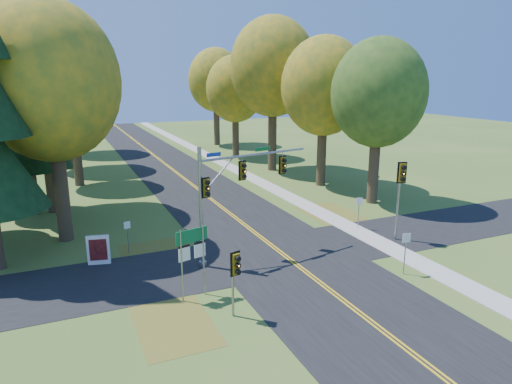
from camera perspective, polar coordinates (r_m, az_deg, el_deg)
name	(u,v)px	position (r m, az deg, el deg)	size (l,w,h in m)	color
ground	(298,266)	(24.79, 5.24, -9.17)	(160.00, 160.00, 0.00)	#3B5A20
road_main	(298,266)	(24.78, 5.24, -9.15)	(8.00, 160.00, 0.02)	black
road_cross	(281,253)	(26.41, 3.14, -7.59)	(60.00, 6.00, 0.02)	black
centerline_left	(296,266)	(24.73, 5.04, -9.16)	(0.10, 160.00, 0.01)	gold
centerline_right	(299,265)	(24.82, 5.45, -9.08)	(0.10, 160.00, 0.01)	gold
sidewalk_east	(391,248)	(28.11, 16.47, -6.75)	(1.60, 160.00, 0.06)	#9E998E
leaf_patch_w_near	(161,258)	(26.20, -11.85, -8.09)	(4.00, 6.00, 0.00)	brown
leaf_patch_e	(341,219)	(32.95, 10.60, -3.31)	(3.50, 8.00, 0.00)	brown
leaf_patch_w_far	(173,322)	(19.84, -10.34, -15.72)	(3.00, 5.00, 0.00)	brown
tree_w_a	(51,82)	(29.20, -24.27, 12.38)	(8.00, 8.00, 14.15)	#38281C
tree_e_a	(379,94)	(36.53, 15.07, 11.78)	(7.20, 7.20, 12.73)	#38281C
tree_w_b	(40,68)	(36.11, -25.40, 13.82)	(8.60, 8.60, 15.38)	#38281C
tree_e_b	(324,87)	(41.74, 8.51, 12.88)	(7.60, 7.60, 13.33)	#38281C
tree_w_c	(72,98)	(44.36, -22.02, 10.86)	(6.80, 6.80, 11.91)	#38281C
tree_e_c	(273,67)	(48.32, 2.17, 15.29)	(8.80, 8.80, 15.79)	#38281C
tree_w_d	(61,76)	(53.01, -23.24, 13.14)	(8.20, 8.20, 14.56)	#38281C
tree_e_d	(235,89)	(56.52, -2.59, 12.70)	(7.00, 7.00, 12.32)	#38281C
tree_w_e	(69,74)	(63.94, -22.36, 13.51)	(8.40, 8.40, 14.97)	#38281C
tree_e_e	(216,80)	(66.98, -5.01, 13.73)	(7.80, 7.80, 13.74)	#38281C
pine_c	(20,78)	(35.87, -27.37, 12.52)	(5.60, 5.60, 20.56)	#38281C
traffic_mast	(230,187)	(24.29, -3.29, 0.67)	(6.95, 1.85, 6.42)	gray
east_signal_pole	(401,181)	(28.51, 17.66, 1.26)	(0.55, 0.66, 4.94)	gray
ped_signal_pole	(235,269)	(18.89, -2.63, -9.58)	(0.47, 0.55, 2.98)	gray
route_sign_cluster	(192,249)	(20.67, -7.98, -7.02)	(1.54, 0.43, 3.38)	gray
info_kiosk	(98,250)	(25.97, -19.09, -6.88)	(1.19, 0.42, 1.63)	white
reg_sign_e_north	(359,207)	(30.65, 12.75, -1.83)	(0.40, 0.18, 2.21)	gray
reg_sign_e_south	(406,246)	(24.34, 18.22, -6.37)	(0.43, 0.11, 2.27)	gray
reg_sign_w	(127,231)	(26.85, -15.78, -4.72)	(0.37, 0.13, 1.97)	gray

